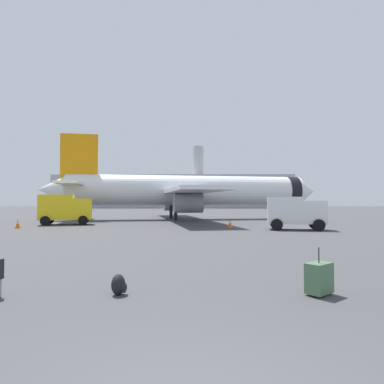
# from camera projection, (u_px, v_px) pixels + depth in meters

# --- Properties ---
(airplane_at_gate) EXTENTS (35.59, 32.32, 10.50)m
(airplane_at_gate) POSITION_uv_depth(u_px,v_px,m) (187.00, 191.00, 43.69)
(airplane_at_gate) COLOR white
(airplane_at_gate) RESTS_ON ground
(service_truck) EXTENTS (5.21, 3.54, 2.90)m
(service_truck) POSITION_uv_depth(u_px,v_px,m) (65.00, 208.00, 33.20)
(service_truck) COLOR yellow
(service_truck) RESTS_ON ground
(cargo_van) EXTENTS (4.67, 2.95, 2.60)m
(cargo_van) POSITION_uv_depth(u_px,v_px,m) (295.00, 211.00, 26.99)
(cargo_van) COLOR white
(cargo_van) RESTS_ON ground
(safety_cone_near) EXTENTS (0.44, 0.44, 0.77)m
(safety_cone_near) POSITION_uv_depth(u_px,v_px,m) (18.00, 224.00, 28.61)
(safety_cone_near) COLOR #F2590C
(safety_cone_near) RESTS_ON ground
(safety_cone_mid) EXTENTS (0.44, 0.44, 0.72)m
(safety_cone_mid) POSITION_uv_depth(u_px,v_px,m) (230.00, 224.00, 29.07)
(safety_cone_mid) COLOR #F2590C
(safety_cone_mid) RESTS_ON ground
(rolling_suitcase) EXTENTS (0.74, 0.72, 1.10)m
(rolling_suitcase) POSITION_uv_depth(u_px,v_px,m) (319.00, 278.00, 7.96)
(rolling_suitcase) COLOR #476B4C
(rolling_suitcase) RESTS_ON ground
(traveller_backpack) EXTENTS (0.36, 0.40, 0.48)m
(traveller_backpack) POSITION_uv_depth(u_px,v_px,m) (119.00, 285.00, 7.95)
(traveller_backpack) COLOR black
(traveller_backpack) RESTS_ON ground
(terminal_building) EXTENTS (92.79, 17.71, 24.82)m
(terminal_building) POSITION_uv_depth(u_px,v_px,m) (174.00, 192.00, 137.76)
(terminal_building) COLOR #B2B2B7
(terminal_building) RESTS_ON ground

